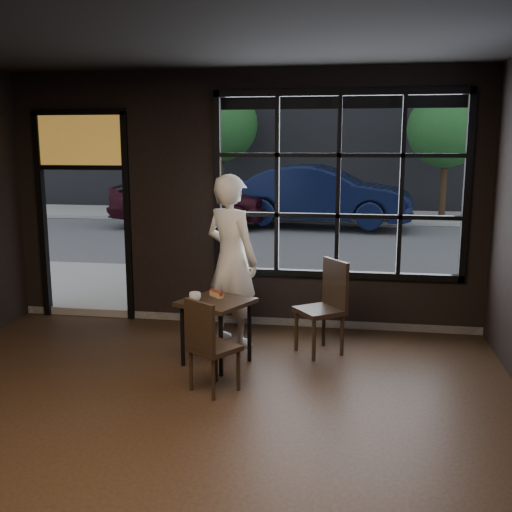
% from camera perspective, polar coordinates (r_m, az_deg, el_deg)
% --- Properties ---
extents(floor, '(6.00, 7.00, 0.02)m').
position_cam_1_polar(floor, '(4.71, -9.70, -18.97)').
color(floor, black).
rests_on(floor, ground).
extents(window_frame, '(3.06, 0.12, 2.28)m').
position_cam_1_polar(window_frame, '(7.38, 7.84, 6.64)').
color(window_frame, black).
rests_on(window_frame, ground).
extents(stained_transom, '(1.20, 0.06, 0.70)m').
position_cam_1_polar(stained_transom, '(8.14, -16.37, 10.56)').
color(stained_transom, orange).
rests_on(stained_transom, ground).
extents(street_asphalt, '(60.00, 41.00, 0.04)m').
position_cam_1_polar(street_asphalt, '(27.99, 6.46, 5.87)').
color(street_asphalt, '#545456').
rests_on(street_asphalt, ground).
extents(building_across, '(28.00, 12.00, 15.00)m').
position_cam_1_polar(building_across, '(27.39, 6.69, 21.57)').
color(building_across, '#5B5956').
rests_on(building_across, ground).
extents(cafe_table, '(0.86, 0.86, 0.70)m').
position_cam_1_polar(cafe_table, '(6.38, -3.80, -7.21)').
color(cafe_table, black).
rests_on(cafe_table, floor).
extents(chair_near, '(0.55, 0.55, 0.91)m').
position_cam_1_polar(chair_near, '(5.67, -3.99, -8.43)').
color(chair_near, black).
rests_on(chair_near, floor).
extents(chair_window, '(0.63, 0.63, 1.04)m').
position_cam_1_polar(chair_window, '(6.67, 6.06, -4.92)').
color(chair_window, black).
rests_on(chair_window, floor).
extents(man, '(0.86, 0.78, 1.97)m').
position_cam_1_polar(man, '(6.88, -2.35, -0.39)').
color(man, silver).
rests_on(man, floor).
extents(hotdog, '(0.20, 0.20, 0.06)m').
position_cam_1_polar(hotdog, '(6.41, -3.79, -3.63)').
color(hotdog, tan).
rests_on(hotdog, cafe_table).
extents(cup, '(0.14, 0.14, 0.10)m').
position_cam_1_polar(cup, '(6.24, -5.83, -3.89)').
color(cup, silver).
rests_on(cup, cafe_table).
extents(navy_car, '(5.06, 2.27, 1.61)m').
position_cam_1_polar(navy_car, '(16.52, 6.24, 5.77)').
color(navy_car, black).
rests_on(navy_car, street_asphalt).
extents(maroon_car, '(4.40, 1.96, 1.47)m').
position_cam_1_polar(maroon_car, '(16.64, -6.37, 5.56)').
color(maroon_car, black).
rests_on(maroon_car, street_asphalt).
extents(tree_left, '(2.41, 2.41, 4.12)m').
position_cam_1_polar(tree_left, '(19.80, -3.41, 12.40)').
color(tree_left, '#332114').
rests_on(tree_left, street_asphalt).
extents(tree_right, '(2.25, 2.25, 3.84)m').
position_cam_1_polar(tree_right, '(18.54, 17.69, 11.44)').
color(tree_right, '#332114').
rests_on(tree_right, street_asphalt).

